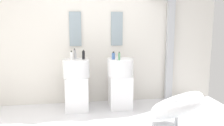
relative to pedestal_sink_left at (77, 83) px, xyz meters
name	(u,v)px	position (x,y,z in m)	size (l,w,h in m)	color
rear_partition	(96,36)	(0.40, 0.47, 0.81)	(4.80, 0.10, 2.60)	silver
pedestal_sink_left	(77,83)	(0.00, 0.00, 0.00)	(0.47, 0.47, 1.02)	white
pedestal_sink_right	(120,82)	(0.79, 0.00, 0.00)	(0.47, 0.47, 1.02)	white
vanity_mirror_left	(75,29)	(0.00, 0.40, 0.95)	(0.22, 0.03, 0.64)	#8C9EA8
vanity_mirror_right	(117,29)	(0.79, 0.40, 0.95)	(0.22, 0.03, 0.64)	#8C9EA8
shower_column	(169,47)	(1.84, 0.35, 0.59)	(0.49, 0.24, 2.05)	#B7BABF
lounge_chair	(177,109)	(1.41, -1.11, -0.14)	(1.10, 1.10, 0.65)	#B7BABF
soap_bottle_grey	(75,54)	(-0.02, 0.16, 0.51)	(0.04, 0.04, 0.18)	#99999E
soap_bottle_green	(119,56)	(0.74, -0.17, 0.49)	(0.04, 0.04, 0.15)	#59996B
soap_bottle_black	(83,55)	(0.13, 0.03, 0.50)	(0.05, 0.05, 0.16)	black
soap_bottle_blue	(113,56)	(0.66, -0.06, 0.49)	(0.06, 0.06, 0.13)	#4C72B7
soap_bottle_white	(71,56)	(-0.07, -0.09, 0.50)	(0.05, 0.05, 0.16)	white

